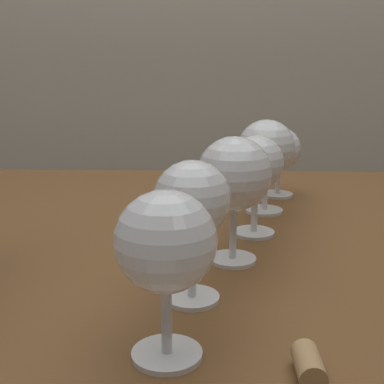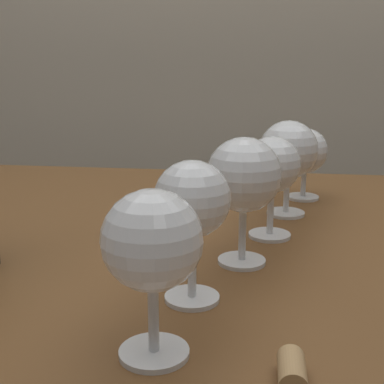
% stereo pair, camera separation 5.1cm
% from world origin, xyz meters
% --- Properties ---
extents(dining_table, '(1.31, 0.87, 0.72)m').
position_xyz_m(dining_table, '(0.00, 0.00, 0.63)').
color(dining_table, brown).
rests_on(dining_table, ground_plane).
extents(wine_glass_rose, '(0.08, 0.08, 0.14)m').
position_xyz_m(wine_glass_rose, '(-0.01, -0.32, 0.82)').
color(wine_glass_rose, white).
rests_on(wine_glass_rose, dining_table).
extents(wine_glass_cabernet, '(0.08, 0.08, 0.15)m').
position_xyz_m(wine_glass_cabernet, '(0.01, -0.21, 0.82)').
color(wine_glass_cabernet, white).
rests_on(wine_glass_cabernet, dining_table).
extents(wine_glass_white, '(0.09, 0.09, 0.15)m').
position_xyz_m(wine_glass_white, '(0.06, -0.10, 0.83)').
color(wine_glass_white, white).
rests_on(wine_glass_white, dining_table).
extents(wine_glass_merlot, '(0.08, 0.08, 0.14)m').
position_xyz_m(wine_glass_merlot, '(0.09, 0.00, 0.82)').
color(wine_glass_merlot, white).
rests_on(wine_glass_merlot, dining_table).
extents(wine_glass_empty, '(0.09, 0.09, 0.15)m').
position_xyz_m(wine_glass_empty, '(0.12, 0.11, 0.82)').
color(wine_glass_empty, white).
rests_on(wine_glass_empty, dining_table).
extents(wine_glass_pinot, '(0.08, 0.08, 0.12)m').
position_xyz_m(wine_glass_pinot, '(0.15, 0.22, 0.80)').
color(wine_glass_pinot, white).
rests_on(wine_glass_pinot, dining_table).
extents(cork, '(0.02, 0.04, 0.02)m').
position_xyz_m(cork, '(0.10, -0.34, 0.73)').
color(cork, tan).
rests_on(cork, dining_table).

